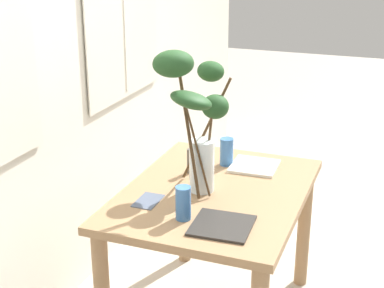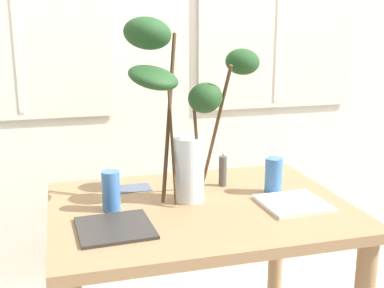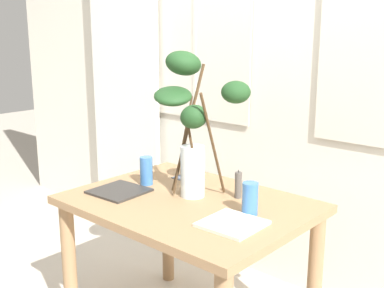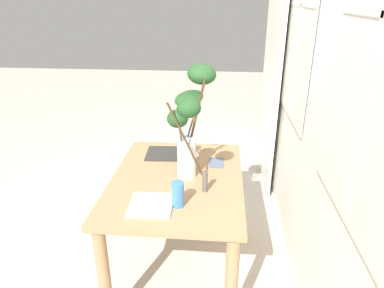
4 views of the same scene
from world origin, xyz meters
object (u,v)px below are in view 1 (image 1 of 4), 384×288
plate_square_left (222,225)px  dining_table (215,213)px  drinking_glass_blue_right (227,152)px  plate_square_right (254,166)px  pillar_candle (190,161)px  vase_with_branches (196,111)px  drinking_glass_blue_left (183,203)px

plate_square_left → dining_table: bearing=23.1°
drinking_glass_blue_right → plate_square_right: (0.02, -0.15, -0.07)m
pillar_candle → plate_square_right: bearing=-57.3°
plate_square_left → plate_square_right: plate_square_right is taller
drinking_glass_blue_right → vase_with_branches: bearing=174.8°
drinking_glass_blue_left → drinking_glass_blue_right: size_ratio=1.02×
dining_table → drinking_glass_blue_right: 0.38m
dining_table → plate_square_left: size_ratio=4.52×
drinking_glass_blue_right → pillar_candle: size_ratio=1.04×
drinking_glass_blue_right → pillar_candle: drinking_glass_blue_right is taller
drinking_glass_blue_left → plate_square_left: bearing=-93.1°
drinking_glass_blue_left → pillar_candle: bearing=17.6°
dining_table → pillar_candle: pillar_candle is taller
drinking_glass_blue_left → plate_square_left: (-0.01, -0.18, -0.07)m
drinking_glass_blue_left → plate_square_left: 0.19m
dining_table → plate_square_right: plate_square_right is taller
vase_with_branches → plate_square_left: size_ratio=2.89×
dining_table → plate_square_left: plate_square_left is taller
pillar_candle → drinking_glass_blue_left: bearing=-162.4°
drinking_glass_blue_right → plate_square_right: drinking_glass_blue_right is taller
plate_square_left → drinking_glass_blue_left: bearing=86.9°
vase_with_branches → pillar_candle: bearing=27.2°
drinking_glass_blue_right → plate_square_right: bearing=-83.5°
plate_square_left → plate_square_right: bearing=3.7°
drinking_glass_blue_right → plate_square_left: 0.69m
plate_square_right → pillar_candle: bearing=122.7°
dining_table → drinking_glass_blue_right: bearing=8.3°
vase_with_branches → drinking_glass_blue_right: 0.49m
dining_table → drinking_glass_blue_left: 0.38m
plate_square_left → vase_with_branches: bearing=38.1°
vase_with_branches → pillar_candle: size_ratio=5.09×
dining_table → drinking_glass_blue_right: (0.32, 0.05, 0.20)m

